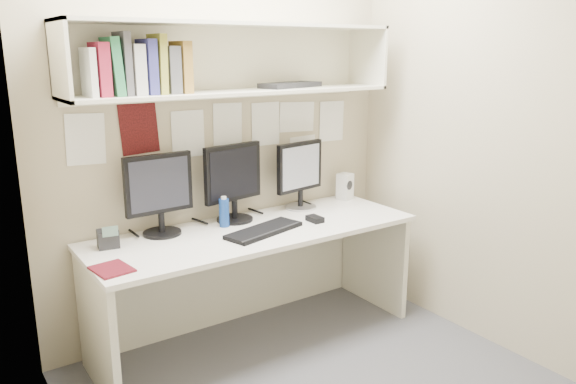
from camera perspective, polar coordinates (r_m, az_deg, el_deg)
wall_back at (r=3.55m, az=-6.47°, el=6.55°), size 2.40×0.02×2.60m
wall_front at (r=2.04m, az=20.95°, el=-0.06°), size 2.40×0.02×2.60m
wall_left at (r=2.21m, az=-21.99°, el=0.92°), size 0.02×2.00×2.60m
wall_right at (r=3.57m, az=19.02°, el=5.91°), size 0.02×2.00×2.60m
desk at (r=3.50m, az=-3.32°, el=-9.39°), size 2.00×0.70×0.73m
overhead_hutch at (r=3.39m, az=-5.54°, el=13.34°), size 2.00×0.38×0.40m
pinned_papers at (r=3.55m, az=-6.41°, el=5.74°), size 1.92×0.01×0.48m
monitor_left at (r=3.29m, az=-12.95°, el=0.08°), size 0.40×0.22×0.47m
monitor_center at (r=3.48m, az=-5.59°, el=1.26°), size 0.41×0.23×0.48m
monitor_right at (r=3.75m, az=1.21°, el=2.01°), size 0.39×0.21×0.45m
keyboard at (r=3.30m, az=-2.45°, el=-3.92°), size 0.52×0.30×0.02m
mouse at (r=3.50m, az=2.75°, el=-2.75°), size 0.07×0.11×0.03m
speaker at (r=4.02m, az=5.81°, el=0.57°), size 0.12×0.12×0.19m
blue_bottle at (r=3.40m, az=-6.51°, el=-2.07°), size 0.06×0.06×0.19m
maroon_notebook at (r=2.88m, az=-17.46°, el=-7.48°), size 0.19×0.22×0.01m
desk_phone at (r=3.19m, az=-17.81°, el=-4.51°), size 0.12×0.11×0.13m
book_stack at (r=3.09m, az=-14.95°, el=12.10°), size 0.54×0.20×0.32m
hutch_tray at (r=3.59m, az=0.26°, el=10.83°), size 0.46×0.27×0.03m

